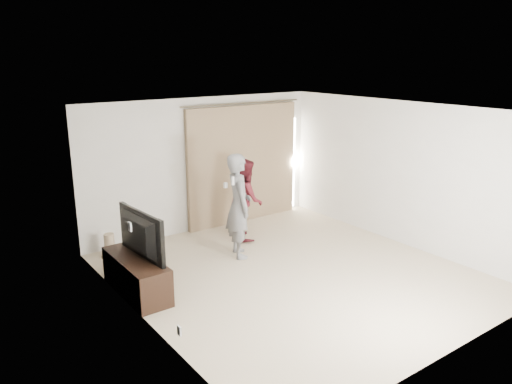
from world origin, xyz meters
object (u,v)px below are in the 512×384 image
tv (134,236)px  person_man (239,206)px  person_woman (246,199)px  tv_console (137,276)px

tv → person_man: 2.03m
tv → person_woman: size_ratio=0.79×
tv → person_man: person_man is taller
tv → person_woman: person_woman is taller
tv_console → person_woman: 2.82m
person_man → person_woman: 0.89m
tv → person_woman: 2.78m
person_man → tv_console: bearing=-171.5°
person_man → person_woman: person_man is taller
tv_console → tv: tv is taller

